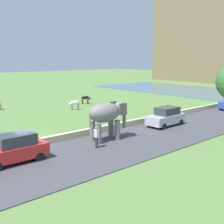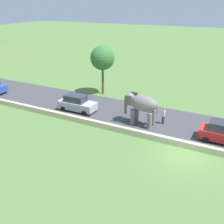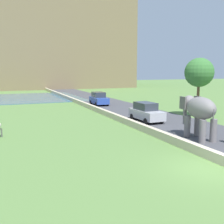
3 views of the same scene
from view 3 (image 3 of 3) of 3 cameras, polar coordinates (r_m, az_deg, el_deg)
ground_plane at (r=14.34m, az=19.30°, el=-11.24°), size 220.00×220.00×0.00m
road_surface at (r=33.47m, az=2.84°, el=0.56°), size 7.00×120.00×0.06m
barrier_wall at (r=30.16m, az=-2.08°, el=0.12°), size 0.40×110.00×0.54m
hill_distant at (r=81.82m, az=-20.69°, el=13.60°), size 64.00×28.00×25.01m
elephant at (r=19.68m, az=17.63°, el=0.30°), size 1.61×3.52×2.99m
car_silver at (r=25.71m, az=7.14°, el=-0.02°), size 1.87×4.04×1.80m
car_blue at (r=37.63m, az=-2.76°, el=2.79°), size 1.91×4.06×1.80m
tree_near at (r=29.26m, az=17.72°, el=7.81°), size 2.94×2.94×6.02m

